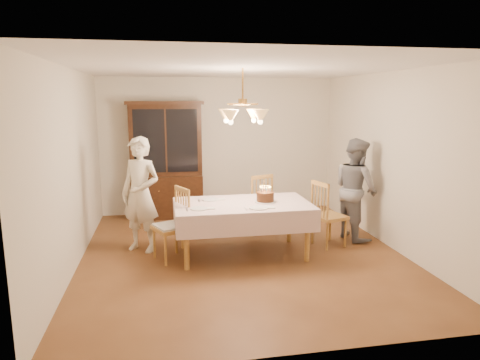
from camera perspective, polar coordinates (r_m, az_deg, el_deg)
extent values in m
plane|color=#583319|center=(6.24, 0.34, -9.86)|extent=(5.00, 5.00, 0.00)
plane|color=white|center=(5.85, 0.36, 14.71)|extent=(5.00, 5.00, 0.00)
plane|color=beige|center=(8.36, -2.85, 4.57)|extent=(4.50, 0.00, 4.50)
plane|color=beige|center=(3.53, 7.93, -4.03)|extent=(4.50, 0.00, 4.50)
plane|color=beige|center=(5.92, -21.57, 1.29)|extent=(0.00, 5.00, 5.00)
plane|color=beige|center=(6.70, 19.64, 2.43)|extent=(0.00, 5.00, 5.00)
cube|color=olive|center=(6.02, 0.34, -3.34)|extent=(1.80, 1.00, 0.04)
cube|color=beige|center=(6.01, 0.34, -3.12)|extent=(1.90, 1.10, 0.01)
cylinder|color=olive|center=(5.63, -7.17, -8.41)|extent=(0.07, 0.07, 0.71)
cylinder|color=olive|center=(5.94, 8.97, -7.44)|extent=(0.07, 0.07, 0.71)
cylinder|color=olive|center=(6.43, -7.60, -5.98)|extent=(0.07, 0.07, 0.71)
cylinder|color=olive|center=(6.70, 6.60, -5.27)|extent=(0.07, 0.07, 0.71)
cube|color=black|center=(8.17, -9.64, -2.12)|extent=(1.30, 0.50, 0.80)
cube|color=black|center=(8.05, -9.88, 5.27)|extent=(1.30, 0.40, 1.30)
cube|color=black|center=(7.85, -9.86, 5.13)|extent=(1.14, 0.01, 1.14)
cube|color=black|center=(7.97, -10.03, 10.11)|extent=(1.38, 0.54, 0.06)
cube|color=olive|center=(7.11, 2.10, -3.48)|extent=(0.56, 0.55, 0.05)
cube|color=olive|center=(6.84, 2.99, 0.41)|extent=(0.39, 0.17, 0.06)
cylinder|color=olive|center=(7.40, 2.55, -4.79)|extent=(0.04, 0.04, 0.43)
cylinder|color=olive|center=(7.22, 0.14, -5.18)|extent=(0.04, 0.04, 0.43)
cylinder|color=olive|center=(7.13, 4.05, -5.41)|extent=(0.04, 0.04, 0.43)
cylinder|color=olive|center=(6.94, 1.59, -5.84)|extent=(0.04, 0.04, 0.43)
cube|color=olive|center=(5.98, -9.24, -6.36)|extent=(0.57, 0.58, 0.05)
cube|color=olive|center=(5.94, -7.75, -1.27)|extent=(0.20, 0.38, 0.06)
cylinder|color=olive|center=(6.14, -11.36, -8.28)|extent=(0.04, 0.04, 0.43)
cylinder|color=olive|center=(5.83, -9.90, -9.26)|extent=(0.04, 0.04, 0.43)
cylinder|color=olive|center=(6.28, -8.50, -7.76)|extent=(0.04, 0.04, 0.43)
cylinder|color=olive|center=(5.98, -6.93, -8.69)|extent=(0.04, 0.04, 0.43)
cube|color=beige|center=(5.97, -9.25, -6.04)|extent=(0.51, 0.52, 0.03)
cube|color=olive|center=(6.61, 11.81, -4.79)|extent=(0.53, 0.54, 0.05)
cube|color=olive|center=(6.38, 10.66, -0.52)|extent=(0.15, 0.39, 0.06)
cylinder|color=olive|center=(6.65, 13.86, -6.90)|extent=(0.04, 0.04, 0.43)
cylinder|color=olive|center=(6.91, 11.92, -6.14)|extent=(0.04, 0.04, 0.43)
cylinder|color=olive|center=(6.44, 11.54, -7.38)|extent=(0.04, 0.04, 0.43)
cylinder|color=olive|center=(6.71, 9.63, -6.57)|extent=(0.04, 0.04, 0.43)
imported|color=#F3E8CD|center=(6.34, -13.10, -1.91)|extent=(0.73, 0.67, 1.68)
imported|color=slate|center=(6.99, 15.15, -1.14)|extent=(0.73, 0.87, 1.60)
cylinder|color=white|center=(6.08, 3.38, -2.89)|extent=(0.30, 0.30, 0.01)
cylinder|color=#341A0B|center=(6.06, 3.39, -2.21)|extent=(0.24, 0.24, 0.13)
cylinder|color=#598CD8|center=(6.06, 4.07, -1.25)|extent=(0.01, 0.01, 0.07)
sphere|color=#FFB23F|center=(6.05, 4.07, -0.88)|extent=(0.01, 0.01, 0.01)
cylinder|color=pink|center=(6.08, 3.95, -1.20)|extent=(0.01, 0.01, 0.07)
sphere|color=#FFB23F|center=(6.07, 3.96, -0.83)|extent=(0.01, 0.01, 0.01)
cylinder|color=#EACC66|center=(6.10, 3.75, -1.16)|extent=(0.01, 0.01, 0.07)
sphere|color=#FFB23F|center=(6.09, 3.76, -0.79)|extent=(0.01, 0.01, 0.01)
cylinder|color=#598CD8|center=(6.11, 3.50, -1.14)|extent=(0.01, 0.01, 0.07)
sphere|color=#FFB23F|center=(6.10, 3.50, -0.77)|extent=(0.01, 0.01, 0.01)
cylinder|color=pink|center=(6.11, 3.23, -1.14)|extent=(0.01, 0.01, 0.07)
sphere|color=#FFB23F|center=(6.10, 3.24, -0.77)|extent=(0.01, 0.01, 0.01)
cylinder|color=#EACC66|center=(6.10, 2.99, -1.16)|extent=(0.01, 0.01, 0.07)
sphere|color=#FFB23F|center=(6.09, 2.99, -0.79)|extent=(0.01, 0.01, 0.01)
cylinder|color=#598CD8|center=(6.08, 2.81, -1.20)|extent=(0.01, 0.01, 0.07)
sphere|color=#FFB23F|center=(6.07, 2.81, -0.83)|extent=(0.01, 0.01, 0.01)
cylinder|color=pink|center=(6.05, 2.71, -1.25)|extent=(0.01, 0.01, 0.07)
sphere|color=#FFB23F|center=(6.04, 2.72, -0.88)|extent=(0.01, 0.01, 0.01)
cylinder|color=#EACC66|center=(6.02, 2.72, -1.30)|extent=(0.01, 0.01, 0.07)
sphere|color=#FFB23F|center=(6.01, 2.72, -0.93)|extent=(0.01, 0.01, 0.01)
cylinder|color=#598CD8|center=(6.00, 2.83, -1.36)|extent=(0.01, 0.01, 0.07)
sphere|color=#FFB23F|center=(5.99, 2.84, -0.98)|extent=(0.01, 0.01, 0.01)
cylinder|color=pink|center=(5.98, 3.03, -1.40)|extent=(0.01, 0.01, 0.07)
sphere|color=#FFB23F|center=(5.97, 3.04, -1.02)|extent=(0.01, 0.01, 0.01)
cylinder|color=#EACC66|center=(5.97, 3.29, -1.42)|extent=(0.01, 0.01, 0.07)
sphere|color=#FFB23F|center=(5.96, 3.29, -1.04)|extent=(0.01, 0.01, 0.01)
cylinder|color=#598CD8|center=(5.97, 3.56, -1.42)|extent=(0.01, 0.01, 0.07)
sphere|color=#FFB23F|center=(5.96, 3.57, -1.04)|extent=(0.01, 0.01, 0.01)
cylinder|color=pink|center=(5.98, 3.81, -1.40)|extent=(0.01, 0.01, 0.07)
sphere|color=#FFB23F|center=(5.97, 3.81, -1.02)|extent=(0.01, 0.01, 0.01)
cylinder|color=#EACC66|center=(6.00, 3.99, -1.36)|extent=(0.01, 0.01, 0.07)
sphere|color=#FFB23F|center=(5.99, 4.00, -0.99)|extent=(0.01, 0.01, 0.01)
cylinder|color=#598CD8|center=(6.03, 4.08, -1.31)|extent=(0.01, 0.01, 0.07)
sphere|color=#FFB23F|center=(6.02, 4.09, -0.93)|extent=(0.01, 0.01, 0.01)
cylinder|color=white|center=(5.70, -5.48, -3.82)|extent=(0.23, 0.23, 0.02)
cube|color=silver|center=(5.69, -7.08, -3.92)|extent=(0.01, 0.16, 0.01)
cube|color=beige|center=(5.72, -3.89, -3.78)|extent=(0.10, 0.10, 0.01)
cylinder|color=white|center=(5.72, 2.49, -3.73)|extent=(0.25, 0.25, 0.02)
cube|color=silver|center=(5.69, 0.80, -3.85)|extent=(0.01, 0.16, 0.01)
cube|color=beige|center=(5.76, 4.16, -3.66)|extent=(0.10, 0.10, 0.01)
cylinder|color=white|center=(6.20, -4.02, -2.62)|extent=(0.23, 0.23, 0.02)
cube|color=silver|center=(6.18, -5.50, -2.71)|extent=(0.01, 0.16, 0.01)
cube|color=beige|center=(6.22, -2.55, -2.58)|extent=(0.10, 0.10, 0.01)
cylinder|color=#BF8C3F|center=(5.84, 0.36, 12.75)|extent=(0.02, 0.02, 0.40)
cylinder|color=#BF8C3F|center=(5.84, 0.36, 10.30)|extent=(0.12, 0.12, 0.10)
cone|color=#D8994C|center=(6.08, 1.86, 8.61)|extent=(0.22, 0.22, 0.18)
sphere|color=#FFD899|center=(6.08, 1.86, 7.95)|extent=(0.07, 0.07, 0.07)
cone|color=#D8994C|center=(6.01, -1.88, 8.59)|extent=(0.22, 0.22, 0.18)
sphere|color=#FFD899|center=(6.01, -1.87, 7.92)|extent=(0.07, 0.07, 0.07)
cone|color=#D8994C|center=(5.62, -1.27, 8.44)|extent=(0.22, 0.22, 0.18)
sphere|color=#FFD899|center=(5.62, -1.27, 7.73)|extent=(0.07, 0.07, 0.07)
cone|color=#D8994C|center=(5.69, 2.71, 8.46)|extent=(0.22, 0.22, 0.18)
sphere|color=#FFD899|center=(5.69, 2.71, 7.76)|extent=(0.07, 0.07, 0.07)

